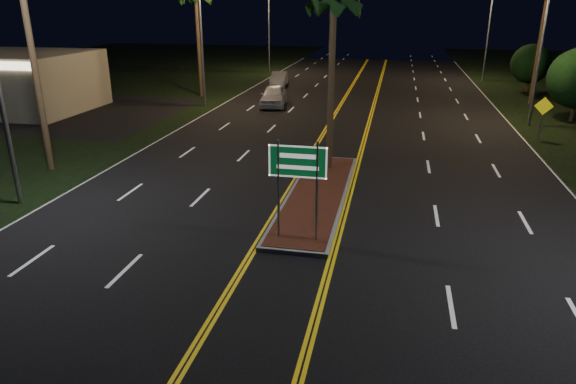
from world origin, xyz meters
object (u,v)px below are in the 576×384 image
(highway_sign, at_px, (298,171))
(car_far, at_px, (279,78))
(median_island, at_px, (317,195))
(streetlight_right_mid, at_px, (537,31))
(shrub_far, at_px, (531,64))
(warning_sign, at_px, (543,112))
(streetlight_left_near, at_px, (1,51))
(palm_median, at_px, (334,1))
(streetlight_left_mid, at_px, (206,26))
(streetlight_left_far, at_px, (272,18))
(car_near, at_px, (274,94))
(streetlight_right_far, at_px, (486,20))

(highway_sign, height_order, car_far, highway_sign)
(median_island, xyz_separation_m, streetlight_right_mid, (10.61, 15.00, 5.57))
(shrub_far, distance_m, warning_sign, 17.67)
(streetlight_left_near, bearing_deg, warning_sign, 34.29)
(palm_median, bearing_deg, highway_sign, -90.00)
(shrub_far, bearing_deg, palm_median, -118.42)
(streetlight_left_mid, xyz_separation_m, streetlight_left_far, (0.00, 20.00, 0.00))
(car_far, height_order, warning_sign, warning_sign)
(median_island, height_order, streetlight_right_mid, streetlight_right_mid)
(streetlight_right_mid, distance_m, car_far, 22.89)
(shrub_far, bearing_deg, warning_sign, -99.78)
(highway_sign, xyz_separation_m, car_far, (-7.79, 31.90, -1.66))
(streetlight_left_far, relative_size, car_near, 1.71)
(streetlight_right_mid, xyz_separation_m, car_near, (-16.66, 3.17, -4.78))
(highway_sign, height_order, shrub_far, shrub_far)
(streetlight_right_mid, distance_m, warning_sign, 5.36)
(shrub_far, bearing_deg, car_near, -151.37)
(highway_sign, bearing_deg, streetlight_left_mid, 116.59)
(warning_sign, bearing_deg, streetlight_right_far, 96.19)
(streetlight_left_far, relative_size, streetlight_right_far, 1.00)
(streetlight_left_mid, distance_m, car_near, 6.71)
(car_near, bearing_deg, streetlight_left_mid, -172.81)
(median_island, relative_size, streetlight_left_far, 1.14)
(streetlight_left_far, height_order, car_near, streetlight_left_far)
(median_island, height_order, streetlight_right_far, streetlight_right_far)
(median_island, xyz_separation_m, streetlight_left_near, (-10.61, -3.00, 5.57))
(median_island, relative_size, palm_median, 1.23)
(streetlight_right_mid, bearing_deg, warning_sign, -86.85)
(streetlight_left_far, height_order, palm_median, streetlight_left_far)
(streetlight_left_near, xyz_separation_m, shrub_far, (24.41, 32.00, -3.32))
(shrub_far, relative_size, car_far, 0.89)
(streetlight_left_far, relative_size, shrub_far, 2.27)
(streetlight_left_near, relative_size, car_near, 1.71)
(streetlight_left_mid, bearing_deg, streetlight_right_mid, -5.38)
(palm_median, bearing_deg, streetlight_left_near, -148.51)
(car_near, bearing_deg, median_island, -78.72)
(palm_median, relative_size, car_far, 1.87)
(highway_sign, bearing_deg, streetlight_left_near, 173.53)
(car_near, bearing_deg, shrub_far, 21.50)
(streetlight_right_mid, relative_size, shrub_far, 2.27)
(median_island, height_order, warning_sign, warning_sign)
(streetlight_left_far, distance_m, shrub_far, 25.90)
(median_island, xyz_separation_m, highway_sign, (0.00, -4.20, 2.32))
(streetlight_left_far, height_order, streetlight_right_far, same)
(highway_sign, bearing_deg, warning_sign, 55.65)
(shrub_far, relative_size, warning_sign, 1.68)
(streetlight_left_mid, xyz_separation_m, palm_median, (10.61, -13.50, 1.62))
(streetlight_left_near, distance_m, car_far, 31.22)
(streetlight_left_near, distance_m, streetlight_right_far, 43.53)
(highway_sign, bearing_deg, palm_median, 90.00)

